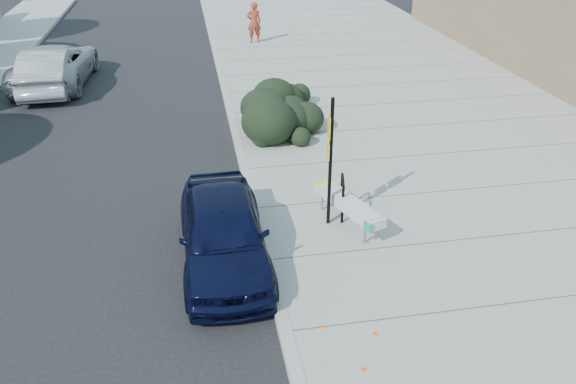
{
  "coord_description": "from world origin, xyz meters",
  "views": [
    {
      "loc": [
        -1.18,
        -8.74,
        6.46
      ],
      "look_at": [
        0.59,
        1.08,
        1.0
      ],
      "focal_mm": 35.0,
      "sensor_mm": 36.0,
      "label": 1
    }
  ],
  "objects_px": {
    "bike_rack": "(342,194)",
    "suv_silver": "(55,64)",
    "bench": "(348,204)",
    "wagon_silver": "(49,70)",
    "sedan_navy": "(223,232)",
    "sign_post": "(330,156)",
    "pedestrian": "(254,22)"
  },
  "relations": [
    {
      "from": "bench",
      "to": "suv_silver",
      "type": "distance_m",
      "value": 14.07
    },
    {
      "from": "bench",
      "to": "pedestrian",
      "type": "height_order",
      "value": "pedestrian"
    },
    {
      "from": "sign_post",
      "to": "pedestrian",
      "type": "xyz_separation_m",
      "value": [
        0.43,
        15.79,
        -0.68
      ]
    },
    {
      "from": "bike_rack",
      "to": "suv_silver",
      "type": "xyz_separation_m",
      "value": [
        -7.81,
        11.33,
        0.02
      ]
    },
    {
      "from": "wagon_silver",
      "to": "bench",
      "type": "bearing_deg",
      "value": 123.85
    },
    {
      "from": "sign_post",
      "to": "sedan_navy",
      "type": "distance_m",
      "value": 2.6
    },
    {
      "from": "bench",
      "to": "suv_silver",
      "type": "relative_size",
      "value": 0.4
    },
    {
      "from": "sign_post",
      "to": "bike_rack",
      "type": "bearing_deg",
      "value": 39.36
    },
    {
      "from": "sign_post",
      "to": "wagon_silver",
      "type": "distance_m",
      "value": 13.2
    },
    {
      "from": "suv_silver",
      "to": "pedestrian",
      "type": "distance_m",
      "value": 8.95
    },
    {
      "from": "sedan_navy",
      "to": "pedestrian",
      "type": "height_order",
      "value": "pedestrian"
    },
    {
      "from": "sedan_navy",
      "to": "bench",
      "type": "bearing_deg",
      "value": 14.54
    },
    {
      "from": "wagon_silver",
      "to": "suv_silver",
      "type": "bearing_deg",
      "value": -97.04
    },
    {
      "from": "sign_post",
      "to": "suv_silver",
      "type": "height_order",
      "value": "sign_post"
    },
    {
      "from": "wagon_silver",
      "to": "pedestrian",
      "type": "bearing_deg",
      "value": -149.95
    },
    {
      "from": "sedan_navy",
      "to": "sign_post",
      "type": "bearing_deg",
      "value": 19.73
    },
    {
      "from": "bike_rack",
      "to": "pedestrian",
      "type": "bearing_deg",
      "value": 102.24
    },
    {
      "from": "pedestrian",
      "to": "wagon_silver",
      "type": "bearing_deg",
      "value": 29.21
    },
    {
      "from": "sign_post",
      "to": "wagon_silver",
      "type": "bearing_deg",
      "value": 132.01
    },
    {
      "from": "bench",
      "to": "suv_silver",
      "type": "bearing_deg",
      "value": 103.37
    },
    {
      "from": "bench",
      "to": "pedestrian",
      "type": "bearing_deg",
      "value": 69.37
    },
    {
      "from": "bike_rack",
      "to": "wagon_silver",
      "type": "distance_m",
      "value": 13.19
    },
    {
      "from": "bike_rack",
      "to": "bench",
      "type": "bearing_deg",
      "value": -70.97
    },
    {
      "from": "wagon_silver",
      "to": "pedestrian",
      "type": "distance_m",
      "value": 9.38
    },
    {
      "from": "bike_rack",
      "to": "sign_post",
      "type": "bearing_deg",
      "value": -135.39
    },
    {
      "from": "bench",
      "to": "sign_post",
      "type": "bearing_deg",
      "value": 143.72
    },
    {
      "from": "bench",
      "to": "sedan_navy",
      "type": "xyz_separation_m",
      "value": [
        -2.65,
        -0.7,
        0.06
      ]
    },
    {
      "from": "bike_rack",
      "to": "sign_post",
      "type": "relative_size",
      "value": 0.32
    },
    {
      "from": "bike_rack",
      "to": "pedestrian",
      "type": "distance_m",
      "value": 15.57
    },
    {
      "from": "bench",
      "to": "pedestrian",
      "type": "relative_size",
      "value": 1.14
    },
    {
      "from": "bench",
      "to": "wagon_silver",
      "type": "bearing_deg",
      "value": 105.39
    },
    {
      "from": "sign_post",
      "to": "pedestrian",
      "type": "distance_m",
      "value": 15.82
    }
  ]
}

